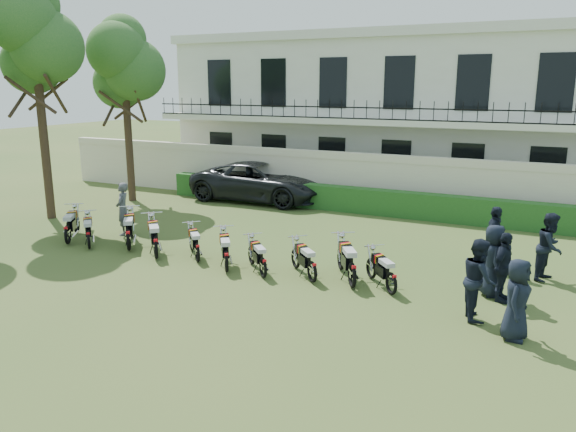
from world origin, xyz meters
The scene contains 24 objects.
ground centered at (0.00, 0.00, 0.00)m, with size 100.00×100.00×0.00m, color #385421.
perimeter_wall centered at (0.00, 8.00, 1.17)m, with size 30.00×0.35×2.30m.
hedge centered at (1.00, 7.20, 0.50)m, with size 18.00×0.60×1.00m, color #1E4719.
building centered at (0.00, 13.96, 3.71)m, with size 20.40×9.60×7.40m.
tree_west_mid centered at (-9.46, 1.00, 6.67)m, with size 3.40×3.20×8.82m.
tree_west_near centered at (-8.96, 5.00, 5.89)m, with size 3.40×3.20×7.90m.
motorcycle_0 centered at (-5.98, -1.43, 0.50)m, with size 1.23×1.69×1.09m.
motorcycle_1 centered at (-4.98, -1.51, 0.46)m, with size 1.38×1.36×1.01m.
motorcycle_2 centered at (-3.73, -1.10, 0.53)m, with size 1.40×1.71×1.15m.
motorcycle_3 centered at (-2.44, -1.40, 0.53)m, with size 1.50×1.59×1.14m.
motorcycle_4 centered at (-1.18, -1.08, 0.44)m, with size 1.28×1.33×0.96m.
motorcycle_5 centered at (0.07, -1.48, 0.48)m, with size 1.18×1.59×1.03m.
motorcycle_6 centered at (1.19, -1.42, 0.44)m, with size 1.29×1.30×0.95m.
motorcycle_7 centered at (2.51, -1.18, 0.45)m, with size 1.35×1.31×0.98m.
motorcycle_8 centered at (3.58, -1.10, 0.52)m, with size 1.20×1.80×1.13m.
motorcycle_9 centered at (4.59, -1.11, 0.44)m, with size 1.24×1.37×0.96m.
suv centered at (-3.86, 7.48, 0.85)m, with size 2.82×6.12×1.70m, color black.
inspector centered at (-5.25, 0.35, 0.91)m, with size 0.66×0.43×1.82m, color #57575C.
officer_0 centered at (7.52, -2.34, 0.85)m, with size 0.83×0.54×1.70m, color black.
officer_1 centered at (6.67, -1.61, 0.91)m, with size 0.89×0.69×1.82m, color black.
officer_2 centered at (7.05, -0.31, 0.85)m, with size 0.99×0.41×1.70m, color black.
officer_3 centered at (6.78, 0.00, 0.89)m, with size 0.87×0.57×1.78m, color black.
officer_4 centered at (7.98, 1.83, 0.91)m, with size 0.88×0.69×1.81m, color black.
officer_5 centered at (6.56, 2.01, 0.91)m, with size 1.06×0.44×1.81m, color black.
Camera 1 is at (8.09, -13.85, 5.07)m, focal length 35.00 mm.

